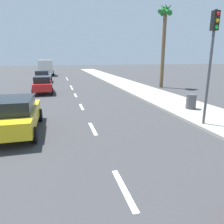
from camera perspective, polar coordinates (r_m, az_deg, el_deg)
The scene contains 17 objects.
ground_plane at distance 17.30m, azimuth -9.48°, elevation 3.68°, with size 160.00×160.00×0.00m, color #38383A.
sidewalk_strip at distance 20.83m, azimuth 8.53°, elevation 5.75°, with size 3.60×80.00×0.14m, color #9E998E.
lane_stripe_2 at distance 5.65m, azimuth 3.23°, elevation -20.15°, with size 0.16×1.80×0.01m, color white.
lane_stripe_3 at distance 9.85m, azimuth -5.27°, elevation -4.52°, with size 0.16×1.80×0.01m, color white.
lane_stripe_4 at distance 14.24m, azimuth -8.30°, elevation 1.39°, with size 0.16×1.80×0.01m, color white.
lane_stripe_5 at distance 18.76m, azimuth -9.90°, elevation 4.52°, with size 0.16×1.80×0.01m, color white.
lane_stripe_6 at distance 23.05m, azimuth -10.84°, elevation 6.33°, with size 0.16×1.80×0.01m, color white.
lane_stripe_7 at distance 24.59m, azimuth -11.09°, elevation 6.82°, with size 0.16×1.80×0.01m, color white.
lane_stripe_8 at distance 32.52m, azimuth -12.03°, elevation 8.62°, with size 0.16×1.80×0.01m, color white.
lane_stripe_9 at distance 35.31m, azimuth -12.26°, elevation 9.06°, with size 0.16×1.80×0.01m, color white.
parked_car_yellow at distance 10.03m, azimuth -25.12°, elevation -0.53°, with size 2.04×4.41×1.57m.
parked_car_red at distance 20.52m, azimuth -18.43°, elevation 7.19°, with size 1.95×3.92×1.57m.
parked_car_silver at distance 29.36m, azimuth -18.29°, elevation 9.24°, with size 2.16×4.38×1.57m.
delivery_truck at distance 41.12m, azimuth -17.60°, elevation 11.56°, with size 2.85×6.32×2.80m.
palm_tree_far at distance 24.11m, azimuth 14.11°, elevation 21.91°, with size 1.68×1.80×8.65m.
traffic_signal at distance 10.58m, azimuth 25.59°, elevation 15.33°, with size 0.28×0.33×5.20m.
trash_bin_far at distance 13.83m, azimuth 20.75°, elevation 2.68°, with size 0.60×0.60×0.90m, color #47474C.
Camera 1 is at (-1.45, 3.06, 3.22)m, focal length 33.57 mm.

